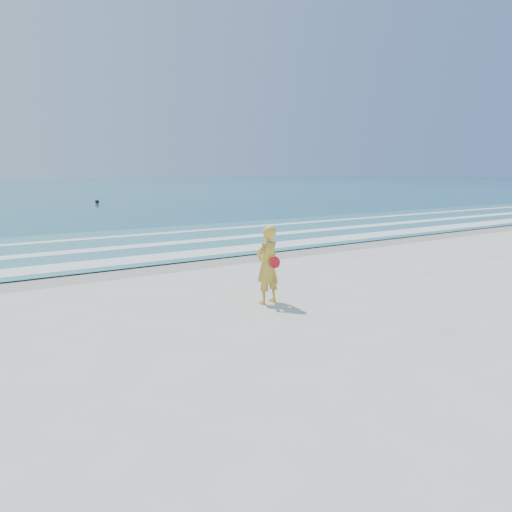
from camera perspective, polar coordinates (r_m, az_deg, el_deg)
ground at (r=9.16m, az=13.15°, el=-9.85°), size 400.00×400.00×0.00m
wet_sand at (r=16.40m, az=-10.63°, el=-1.08°), size 400.00×2.40×0.00m
shallow at (r=21.01m, az=-16.15°, el=1.18°), size 400.00×10.00×0.01m
foam_near at (r=17.57m, az=-12.35°, el=-0.25°), size 400.00×1.40×0.01m
foam_mid at (r=20.26m, az=-15.44°, el=0.93°), size 400.00×0.90×0.01m
foam_far at (r=23.38m, az=-18.09°, el=1.93°), size 400.00×0.60×0.01m
buoy at (r=48.17m, az=-17.71°, el=5.93°), size 0.36×0.36×0.36m
woman at (r=11.41m, az=1.32°, el=-1.02°), size 0.73×0.55×1.80m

